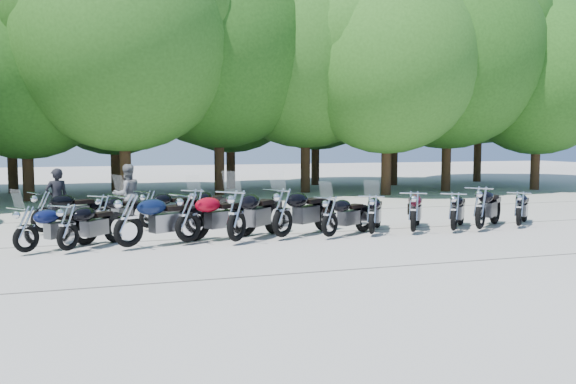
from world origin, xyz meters
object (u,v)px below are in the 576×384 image
object	(u,v)px
motorcycle_4	(236,214)
motorcycle_10	(481,206)
motorcycle_3	(188,216)
motorcycle_6	(330,215)
motorcycle_7	(372,213)
motorcycle_9	(454,210)
motorcycle_5	(282,211)
rider_0	(57,199)
motorcycle_2	(128,219)
motorcycle_1	(68,226)
motorcycle_0	(26,227)
motorcycle_11	(519,207)
motorcycle_15	(196,207)
motorcycle_12	(43,210)
motorcycle_8	(414,210)
motorcycle_13	(103,212)
motorcycle_14	(148,208)
rider_1	(127,195)

from	to	relation	value
motorcycle_4	motorcycle_10	world-z (taller)	motorcycle_4
motorcycle_3	motorcycle_6	distance (m)	3.45
motorcycle_7	motorcycle_9	world-z (taller)	motorcycle_9
motorcycle_4	motorcycle_5	xyz separation A→B (m)	(1.21, 0.28, -0.01)
motorcycle_3	rider_0	bearing A→B (deg)	13.02
motorcycle_2	rider_0	distance (m)	4.21
motorcycle_1	motorcycle_3	size ratio (longest dim) A/B	0.88
motorcycle_0	motorcycle_11	size ratio (longest dim) A/B	1.02
motorcycle_1	motorcycle_3	bearing A→B (deg)	-132.64
motorcycle_10	motorcycle_15	xyz separation A→B (m)	(-7.15, 2.70, -0.05)
motorcycle_4	motorcycle_7	distance (m)	3.56
motorcycle_4	motorcycle_10	bearing A→B (deg)	-135.61
motorcycle_12	motorcycle_8	bearing A→B (deg)	-136.75
motorcycle_8	motorcycle_13	world-z (taller)	motorcycle_8
motorcycle_6	motorcycle_12	distance (m)	7.39
motorcycle_14	motorcycle_15	bearing A→B (deg)	-138.97
motorcycle_0	motorcycle_3	bearing A→B (deg)	-124.42
motorcycle_1	motorcycle_13	bearing A→B (deg)	-65.13
motorcycle_7	motorcycle_13	xyz separation A→B (m)	(-6.49, 2.54, -0.02)
rider_0	motorcycle_15	bearing A→B (deg)	143.42
motorcycle_4	rider_1	distance (m)	4.76
motorcycle_5	motorcycle_10	size ratio (longest dim) A/B	1.05
motorcycle_6	motorcycle_10	world-z (taller)	motorcycle_10
motorcycle_15	motorcycle_2	bearing A→B (deg)	89.75
motorcycle_8	motorcycle_12	distance (m)	9.58
motorcycle_11	motorcycle_12	world-z (taller)	motorcycle_12
motorcycle_1	motorcycle_12	distance (m)	3.04
motorcycle_13	motorcycle_15	world-z (taller)	motorcycle_15
motorcycle_2	motorcycle_5	size ratio (longest dim) A/B	0.98
motorcycle_1	motorcycle_5	distance (m)	4.94
motorcycle_1	motorcycle_6	distance (m)	6.07
motorcycle_0	motorcycle_9	distance (m)	10.42
motorcycle_11	rider_0	distance (m)	12.72
motorcycle_2	rider_0	size ratio (longest dim) A/B	1.49
motorcycle_1	motorcycle_5	size ratio (longest dim) A/B	0.85
motorcycle_0	motorcycle_14	xyz separation A→B (m)	(2.80, 2.86, 0.02)
motorcycle_15	motorcycle_1	bearing A→B (deg)	75.43
motorcycle_13	motorcycle_7	bearing A→B (deg)	-162.02
motorcycle_12	rider_0	world-z (taller)	rider_0
motorcycle_5	motorcycle_6	size ratio (longest dim) A/B	1.19
motorcycle_4	rider_1	xyz separation A→B (m)	(-2.24, 4.20, 0.15)
motorcycle_6	motorcycle_14	world-z (taller)	motorcycle_14
motorcycle_11	rider_1	bearing A→B (deg)	23.02
motorcycle_5	motorcycle_6	bearing A→B (deg)	-136.65
motorcycle_8	motorcycle_1	bearing A→B (deg)	33.44
motorcycle_2	motorcycle_8	world-z (taller)	motorcycle_2
motorcycle_11	rider_0	size ratio (longest dim) A/B	1.23
motorcycle_0	motorcycle_5	bearing A→B (deg)	-126.05
motorcycle_6	motorcycle_2	bearing A→B (deg)	58.04
motorcycle_13	motorcycle_15	size ratio (longest dim) A/B	0.92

